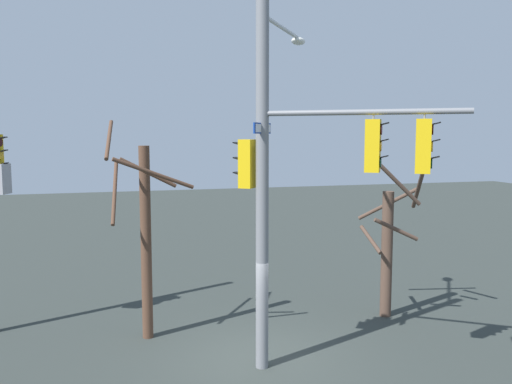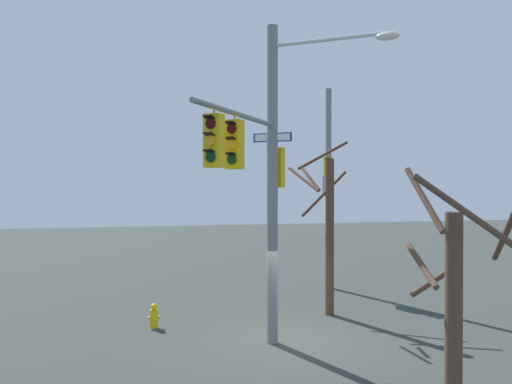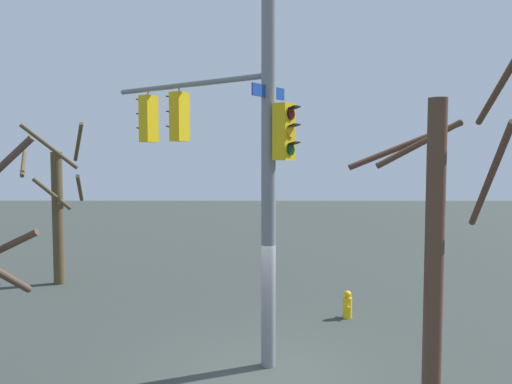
{
  "view_description": "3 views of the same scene",
  "coord_description": "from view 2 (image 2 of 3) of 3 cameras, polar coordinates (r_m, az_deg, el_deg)",
  "views": [
    {
      "loc": [
        -11.9,
        3.4,
        5.42
      ],
      "look_at": [
        -0.17,
        0.07,
        4.1
      ],
      "focal_mm": 37.44,
      "sensor_mm": 36.0,
      "label": 1
    },
    {
      "loc": [
        -3.89,
        -13.05,
        4.27
      ],
      "look_at": [
        -0.86,
        0.07,
        4.08
      ],
      "focal_mm": 35.19,
      "sensor_mm": 36.0,
      "label": 2
    },
    {
      "loc": [
        9.55,
        -0.2,
        4.25
      ],
      "look_at": [
        0.06,
        -0.25,
        3.6
      ],
      "focal_mm": 35.08,
      "sensor_mm": 36.0,
      "label": 3
    }
  ],
  "objects": [
    {
      "name": "main_signal_pole_assembly",
      "position": [
        12.84,
        1.44,
        3.2
      ],
      "size": [
        5.38,
        4.21,
        8.55
      ],
      "rotation": [
        0.0,
        0.0,
        4.1
      ],
      "color": "slate",
      "rests_on": "ground"
    },
    {
      "name": "bare_tree_across_street",
      "position": [
        10.47,
        21.54,
        -10.71
      ],
      "size": [
        2.4,
        1.98,
        4.62
      ],
      "color": "#4D392D",
      "rests_on": "ground"
    },
    {
      "name": "secondary_pole_assembly",
      "position": [
        20.85,
        8.22,
        0.79
      ],
      "size": [
        0.6,
        0.81,
        8.26
      ],
      "rotation": [
        0.0,
        0.0,
        4.31
      ],
      "color": "slate",
      "rests_on": "ground"
    },
    {
      "name": "fire_hydrant",
      "position": [
        15.72,
        -11.52,
        -13.68
      ],
      "size": [
        0.38,
        0.24,
        0.73
      ],
      "color": "yellow",
      "rests_on": "ground"
    },
    {
      "name": "ground_plane",
      "position": [
        14.27,
        3.59,
        -16.61
      ],
      "size": [
        80.0,
        80.0,
        0.0
      ],
      "primitive_type": "plane",
      "color": "#303633"
    },
    {
      "name": "bare_tree_behind_pole",
      "position": [
        16.71,
        8.13,
        -4.01
      ],
      "size": [
        2.16,
        2.16,
        5.8
      ],
      "color": "#513728",
      "rests_on": "ground"
    }
  ]
}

